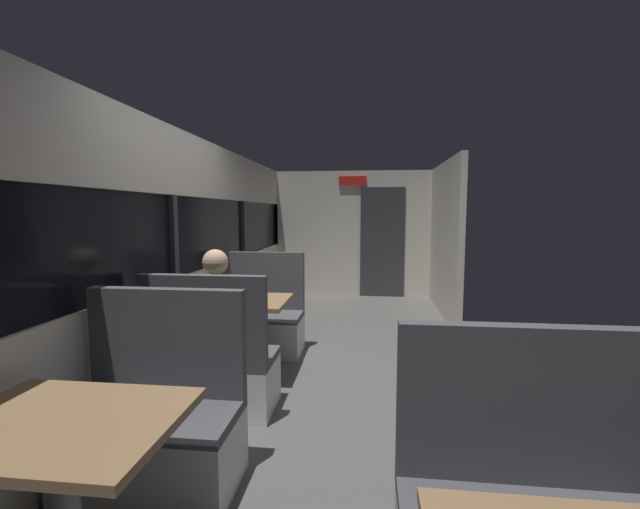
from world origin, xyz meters
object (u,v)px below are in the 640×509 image
bench_near_window_facing_entry (156,428)px  bench_mid_window_facing_entry (259,323)px  seated_passenger (216,341)px  coffee_cup_primary (241,293)px  bench_mid_window_facing_end (213,370)px  dining_table_near_window (63,444)px  dining_table_mid_window (240,310)px

bench_near_window_facing_entry → bench_mid_window_facing_entry: size_ratio=1.00×
seated_passenger → coffee_cup_primary: 0.72m
bench_near_window_facing_entry → bench_mid_window_facing_entry: 2.28m
bench_mid_window_facing_end → coffee_cup_primary: bench_mid_window_facing_end is taller
bench_mid_window_facing_end → seated_passenger: seated_passenger is taller
dining_table_near_window → coffee_cup_primary: 2.34m
seated_passenger → coffee_cup_primary: (-0.00, 0.68, 0.25)m
bench_near_window_facing_entry → dining_table_mid_window: bench_near_window_facing_entry is taller
coffee_cup_primary → dining_table_near_window: bearing=-90.0°
bench_mid_window_facing_end → bench_mid_window_facing_entry: bearing=90.0°
bench_mid_window_facing_end → coffee_cup_primary: bearing=90.0°
bench_mid_window_facing_entry → coffee_cup_primary: (-0.00, -0.65, 0.46)m
bench_mid_window_facing_entry → seated_passenger: seated_passenger is taller
bench_mid_window_facing_entry → coffee_cup_primary: bench_mid_window_facing_entry is taller
dining_table_mid_window → bench_mid_window_facing_entry: size_ratio=0.82×
bench_mid_window_facing_entry → coffee_cup_primary: 0.79m
bench_mid_window_facing_end → bench_mid_window_facing_entry: size_ratio=1.00×
bench_near_window_facing_entry → dining_table_mid_window: (0.00, 1.58, 0.31)m
bench_near_window_facing_entry → seated_passenger: (0.00, 0.95, 0.21)m
dining_table_mid_window → bench_mid_window_facing_end: bearing=-90.0°
bench_near_window_facing_entry → bench_mid_window_facing_end: bearing=90.0°
coffee_cup_primary → bench_mid_window_facing_entry: bearing=90.0°
dining_table_near_window → seated_passenger: 1.65m
dining_table_near_window → bench_mid_window_facing_end: (0.00, 1.58, -0.31)m
dining_table_near_window → bench_mid_window_facing_end: bearing=90.0°
bench_near_window_facing_entry → coffee_cup_primary: bearing=90.0°
seated_passenger → bench_mid_window_facing_entry: bearing=90.0°
bench_near_window_facing_entry → seated_passenger: seated_passenger is taller
bench_mid_window_facing_end → bench_near_window_facing_entry: bearing=-90.0°
coffee_cup_primary → dining_table_mid_window: bearing=-89.5°
dining_table_mid_window → bench_near_window_facing_entry: bearing=-90.0°
bench_mid_window_facing_entry → seated_passenger: size_ratio=0.87×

